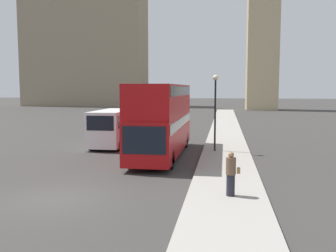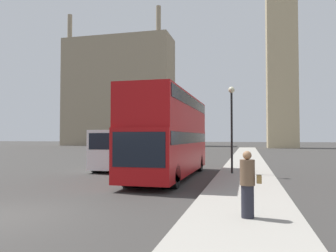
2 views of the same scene
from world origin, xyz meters
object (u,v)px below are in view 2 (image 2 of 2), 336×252
pedestrian (248,184)px  parked_sedan (179,148)px  red_double_decker_bus (170,132)px  white_van (120,149)px  street_lamp (232,115)px

pedestrian → parked_sedan: 36.66m
red_double_decker_bus → parked_sedan: bearing=100.9°
white_van → parked_sedan: bearing=92.3°
street_lamp → parked_sedan: bearing=108.4°
white_van → pedestrian: 14.57m
street_lamp → pedestrian: bearing=-85.1°
parked_sedan → pedestrian: bearing=-75.4°
pedestrian → street_lamp: bearing=94.9°
white_van → parked_sedan: 23.55m
white_van → street_lamp: size_ratio=1.13×
parked_sedan → white_van: bearing=-87.7°
white_van → street_lamp: 7.88m
red_double_decker_bus → pedestrian: red_double_decker_bus is taller
white_van → pedestrian: size_ratio=3.29×
white_van → red_double_decker_bus: bearing=-37.2°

